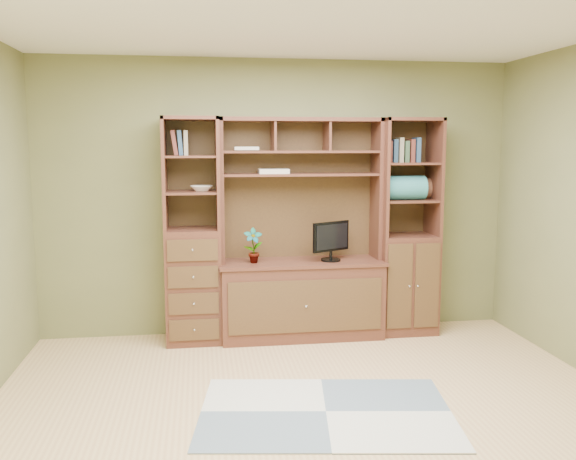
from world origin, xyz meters
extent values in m
cube|color=tan|center=(0.00, 0.00, 0.00)|extent=(4.60, 4.10, 0.04)
cube|color=white|center=(0.00, 0.00, 2.60)|extent=(4.60, 4.10, 0.04)
cube|color=olive|center=(0.00, 2.00, 1.30)|extent=(4.50, 0.04, 2.60)
cube|color=olive|center=(0.00, -2.00, 1.30)|extent=(4.50, 0.04, 2.60)
cube|color=#4C261A|center=(0.18, 1.73, 1.02)|extent=(1.54, 0.53, 2.05)
cube|color=#4C261A|center=(-0.82, 1.77, 1.02)|extent=(0.50, 0.45, 2.05)
cube|color=#4C261A|center=(1.21, 1.77, 1.02)|extent=(0.55, 0.45, 2.05)
cube|color=#989D9D|center=(0.07, 0.07, 0.01)|extent=(1.84, 1.37, 0.01)
cube|color=black|center=(0.45, 1.70, 0.98)|extent=(0.45, 0.36, 0.51)
imported|color=#B75C3E|center=(-0.27, 1.70, 0.89)|extent=(0.17, 0.11, 0.32)
cube|color=beige|center=(-0.07, 1.82, 1.56)|extent=(0.27, 0.20, 0.04)
imported|color=silver|center=(-0.73, 1.77, 1.41)|extent=(0.20, 0.20, 0.05)
cube|color=#2D7577|center=(1.16, 1.73, 1.40)|extent=(0.39, 0.23, 0.23)
cube|color=brown|center=(1.27, 1.85, 1.39)|extent=(0.35, 0.20, 0.20)
camera|label=1|loc=(-0.75, -3.77, 1.81)|focal=38.00mm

